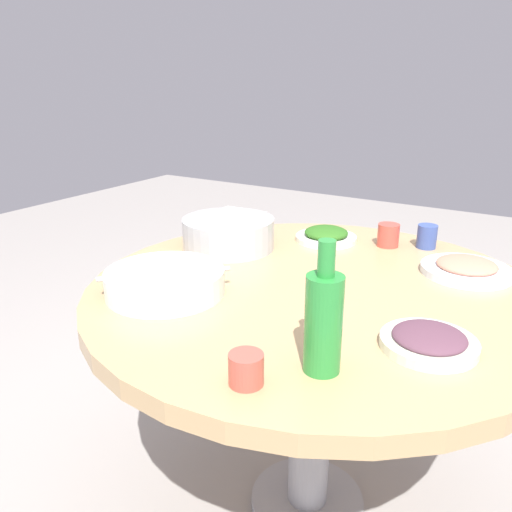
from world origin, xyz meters
TOP-DOWN VIEW (x-y plane):
  - ground at (0.00, 0.00)m, footprint 8.00×8.00m
  - round_dining_table at (0.00, 0.00)m, footprint 1.18×1.18m
  - rice_bowl at (-0.36, 0.13)m, footprint 0.28×0.28m
  - soup_bowl at (-0.30, -0.24)m, footprint 0.29×0.29m
  - dish_eggplant at (0.33, -0.18)m, footprint 0.19×0.19m
  - dish_shrimp at (0.31, 0.28)m, footprint 0.24×0.24m
  - dish_greens at (-0.13, 0.36)m, footprint 0.20×0.20m
  - green_bottle at (0.18, -0.36)m, footprint 0.07×0.07m
  - tea_cup_near at (0.16, 0.46)m, footprint 0.06×0.06m
  - tea_cup_far at (0.06, 0.41)m, footprint 0.07×0.07m
  - tea_cup_side at (0.09, -0.47)m, footprint 0.06×0.06m

SIDE VIEW (x-z plane):
  - ground at x=0.00m, z-range 0.00..0.00m
  - round_dining_table at x=0.00m, z-range 0.27..0.99m
  - dish_eggplant at x=0.33m, z-range 0.72..0.76m
  - dish_shrimp at x=0.31m, z-range 0.72..0.76m
  - dish_greens at x=-0.13m, z-range 0.72..0.76m
  - soup_bowl at x=-0.30m, z-range 0.72..0.78m
  - tea_cup_side at x=0.09m, z-range 0.72..0.78m
  - tea_cup_far at x=0.06m, z-range 0.72..0.79m
  - tea_cup_near at x=0.16m, z-range 0.72..0.80m
  - rice_bowl at x=-0.36m, z-range 0.72..0.82m
  - green_bottle at x=0.18m, z-range 0.70..0.95m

